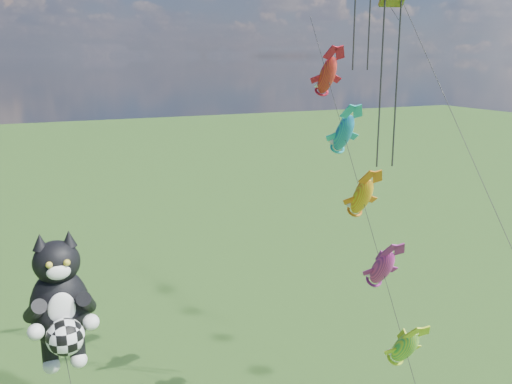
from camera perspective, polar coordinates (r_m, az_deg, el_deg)
name	(u,v)px	position (r m, az deg, el deg)	size (l,w,h in m)	color
cat_kite_rig	(60,303)	(25.75, -18.98, -10.48)	(2.84, 4.31, 10.51)	brown
fish_windsock_rig	(362,198)	(27.26, 10.56, -0.57)	(2.42, 15.85, 19.68)	brown
parafoil_rig	(388,10)	(28.92, 13.08, 17.35)	(2.71, 17.45, 24.42)	brown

